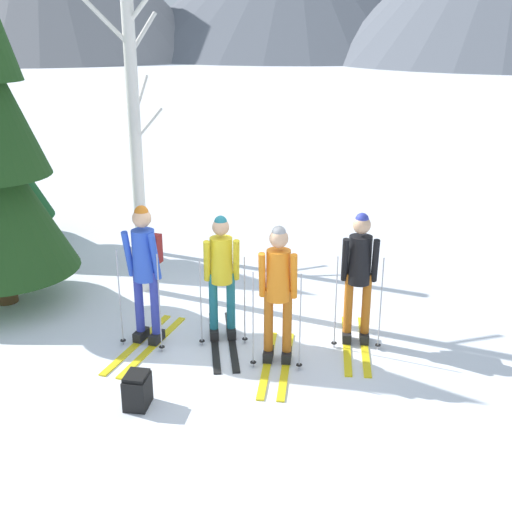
{
  "coord_description": "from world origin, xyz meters",
  "views": [
    {
      "loc": [
        1.45,
        -7.13,
        3.81
      ],
      "look_at": [
        0.15,
        0.47,
        1.05
      ],
      "focal_mm": 45.68,
      "sensor_mm": 36.0,
      "label": 1
    }
  ],
  "objects_px": {
    "skier_in_yellow": "(222,271)",
    "skier_in_orange": "(278,290)",
    "birch_tree_tall": "(136,140)",
    "birch_tree_slender": "(134,111)",
    "skier_in_black": "(359,271)",
    "backpack_on_snow_front": "(137,390)",
    "skier_in_blue": "(145,267)"
  },
  "relations": [
    {
      "from": "skier_in_blue",
      "to": "skier_in_yellow",
      "type": "relative_size",
      "value": 1.06
    },
    {
      "from": "skier_in_black",
      "to": "birch_tree_slender",
      "type": "bearing_deg",
      "value": 159.71
    },
    {
      "from": "skier_in_blue",
      "to": "skier_in_black",
      "type": "height_order",
      "value": "skier_in_blue"
    },
    {
      "from": "skier_in_blue",
      "to": "birch_tree_tall",
      "type": "distance_m",
      "value": 3.68
    },
    {
      "from": "birch_tree_tall",
      "to": "birch_tree_slender",
      "type": "distance_m",
      "value": 1.95
    },
    {
      "from": "skier_in_blue",
      "to": "skier_in_yellow",
      "type": "distance_m",
      "value": 0.94
    },
    {
      "from": "skier_in_black",
      "to": "skier_in_blue",
      "type": "bearing_deg",
      "value": -170.36
    },
    {
      "from": "skier_in_blue",
      "to": "skier_in_yellow",
      "type": "xyz_separation_m",
      "value": [
        0.89,
        0.27,
        -0.11
      ]
    },
    {
      "from": "skier_in_yellow",
      "to": "backpack_on_snow_front",
      "type": "bearing_deg",
      "value": -107.58
    },
    {
      "from": "birch_tree_tall",
      "to": "birch_tree_slender",
      "type": "xyz_separation_m",
      "value": [
        0.61,
        -1.72,
        0.7
      ]
    },
    {
      "from": "skier_in_blue",
      "to": "backpack_on_snow_front",
      "type": "bearing_deg",
      "value": -76.17
    },
    {
      "from": "backpack_on_snow_front",
      "to": "skier_in_orange",
      "type": "bearing_deg",
      "value": 42.3
    },
    {
      "from": "skier_in_blue",
      "to": "skier_in_black",
      "type": "relative_size",
      "value": 1.05
    },
    {
      "from": "skier_in_blue",
      "to": "skier_in_orange",
      "type": "distance_m",
      "value": 1.69
    },
    {
      "from": "skier_in_yellow",
      "to": "skier_in_orange",
      "type": "relative_size",
      "value": 0.99
    },
    {
      "from": "skier_in_blue",
      "to": "backpack_on_snow_front",
      "type": "relative_size",
      "value": 4.71
    },
    {
      "from": "skier_in_black",
      "to": "skier_in_orange",
      "type": "bearing_deg",
      "value": -143.27
    },
    {
      "from": "skier_in_orange",
      "to": "skier_in_black",
      "type": "distance_m",
      "value": 1.13
    },
    {
      "from": "skier_in_black",
      "to": "birch_tree_tall",
      "type": "xyz_separation_m",
      "value": [
        -3.81,
        2.9,
        1.01
      ]
    },
    {
      "from": "skier_in_yellow",
      "to": "birch_tree_tall",
      "type": "xyz_separation_m",
      "value": [
        -2.12,
        3.07,
        1.05
      ]
    },
    {
      "from": "birch_tree_tall",
      "to": "skier_in_yellow",
      "type": "bearing_deg",
      "value": -55.34
    },
    {
      "from": "birch_tree_slender",
      "to": "skier_in_orange",
      "type": "bearing_deg",
      "value": -39.06
    },
    {
      "from": "skier_in_black",
      "to": "backpack_on_snow_front",
      "type": "bearing_deg",
      "value": -139.86
    },
    {
      "from": "skier_in_black",
      "to": "backpack_on_snow_front",
      "type": "xyz_separation_m",
      "value": [
        -2.22,
        -1.88,
        -0.77
      ]
    },
    {
      "from": "birch_tree_slender",
      "to": "backpack_on_snow_front",
      "type": "distance_m",
      "value": 4.05
    },
    {
      "from": "skier_in_black",
      "to": "backpack_on_snow_front",
      "type": "distance_m",
      "value": 3.01
    },
    {
      "from": "skier_in_orange",
      "to": "skier_in_black",
      "type": "relative_size",
      "value": 0.99
    },
    {
      "from": "backpack_on_snow_front",
      "to": "skier_in_black",
      "type": "bearing_deg",
      "value": 40.14
    },
    {
      "from": "birch_tree_slender",
      "to": "skier_in_black",
      "type": "bearing_deg",
      "value": -20.29
    },
    {
      "from": "skier_in_black",
      "to": "backpack_on_snow_front",
      "type": "height_order",
      "value": "skier_in_black"
    },
    {
      "from": "skier_in_blue",
      "to": "birch_tree_tall",
      "type": "xyz_separation_m",
      "value": [
        -1.23,
        3.33,
        0.95
      ]
    },
    {
      "from": "skier_in_black",
      "to": "birch_tree_slender",
      "type": "distance_m",
      "value": 3.81
    }
  ]
}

